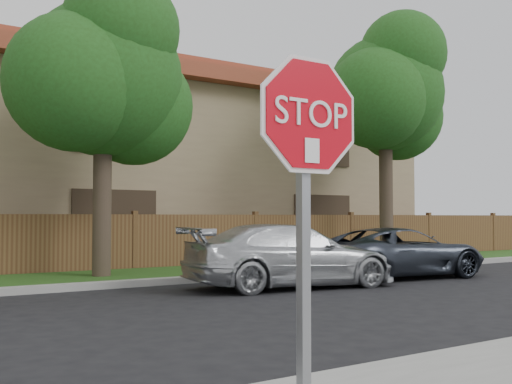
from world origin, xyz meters
TOP-DOWN VIEW (x-y plane):
  - far_curb at (0.00, 8.15)m, footprint 70.00×0.30m
  - tree_mid at (2.52, 9.57)m, footprint 4.80×3.90m
  - tree_right at (12.02, 9.57)m, footprint 4.80×3.90m
  - stop_sign at (0.03, -1.48)m, footprint 1.01×0.13m
  - sedan_right at (5.50, 6.14)m, footprint 4.94×2.54m
  - sedan_far_right at (9.09, 6.36)m, footprint 4.73×2.55m

SIDE VIEW (x-z plane):
  - far_curb at x=0.00m, z-range 0.00..0.15m
  - sedan_far_right at x=9.09m, z-range 0.00..1.26m
  - sedan_right at x=5.50m, z-range 0.00..1.37m
  - stop_sign at x=0.03m, z-range 0.55..3.11m
  - tree_mid at x=2.52m, z-range 1.20..8.55m
  - tree_right at x=12.02m, z-range 1.47..9.67m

